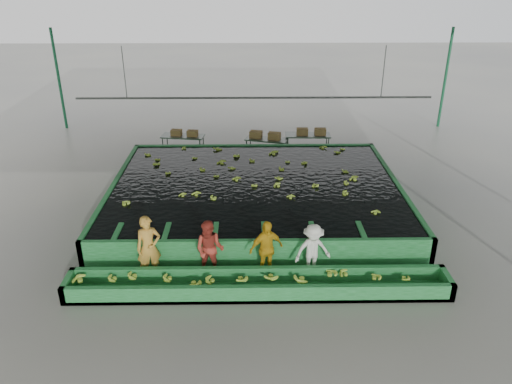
{
  "coord_description": "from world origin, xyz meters",
  "views": [
    {
      "loc": [
        -0.21,
        -14.35,
        7.91
      ],
      "look_at": [
        0.0,
        0.5,
        1.0
      ],
      "focal_mm": 35.0,
      "sensor_mm": 36.0,
      "label": 1
    }
  ],
  "objects_px": {
    "box_stack_mid": "(265,138)",
    "packing_table_left": "(183,145)",
    "sorting_trough": "(258,284)",
    "worker_c": "(266,249)",
    "box_stack_right": "(311,135)",
    "worker_b": "(210,249)",
    "packing_table_mid": "(266,148)",
    "flotation_tank": "(256,194)",
    "worker_d": "(313,250)",
    "packing_table_right": "(307,144)",
    "worker_a": "(149,247)",
    "box_stack_left": "(185,136)"
  },
  "relations": [
    {
      "from": "box_stack_left",
      "to": "box_stack_right",
      "type": "bearing_deg",
      "value": -0.76
    },
    {
      "from": "packing_table_left",
      "to": "worker_c",
      "type": "bearing_deg",
      "value": -70.56
    },
    {
      "from": "packing_table_mid",
      "to": "flotation_tank",
      "type": "bearing_deg",
      "value": -96.27
    },
    {
      "from": "worker_c",
      "to": "worker_d",
      "type": "xyz_separation_m",
      "value": [
        1.26,
        0.0,
        -0.06
      ]
    },
    {
      "from": "flotation_tank",
      "to": "worker_b",
      "type": "height_order",
      "value": "worker_b"
    },
    {
      "from": "box_stack_right",
      "to": "worker_b",
      "type": "bearing_deg",
      "value": -111.92
    },
    {
      "from": "packing_table_left",
      "to": "packing_table_right",
      "type": "relative_size",
      "value": 0.94
    },
    {
      "from": "worker_d",
      "to": "box_stack_left",
      "type": "height_order",
      "value": "worker_d"
    },
    {
      "from": "sorting_trough",
      "to": "packing_table_right",
      "type": "xyz_separation_m",
      "value": [
        2.39,
        10.34,
        0.2
      ]
    },
    {
      "from": "worker_a",
      "to": "worker_d",
      "type": "xyz_separation_m",
      "value": [
        4.42,
        0.0,
        -0.13
      ]
    },
    {
      "from": "worker_b",
      "to": "worker_c",
      "type": "height_order",
      "value": "same"
    },
    {
      "from": "packing_table_left",
      "to": "packing_table_mid",
      "type": "xyz_separation_m",
      "value": [
        3.7,
        -0.4,
        -0.01
      ]
    },
    {
      "from": "worker_c",
      "to": "box_stack_right",
      "type": "bearing_deg",
      "value": 52.62
    },
    {
      "from": "worker_d",
      "to": "packing_table_left",
      "type": "distance_m",
      "value": 10.69
    },
    {
      "from": "worker_c",
      "to": "sorting_trough",
      "type": "bearing_deg",
      "value": -129.64
    },
    {
      "from": "worker_b",
      "to": "packing_table_mid",
      "type": "height_order",
      "value": "worker_b"
    },
    {
      "from": "worker_b",
      "to": "sorting_trough",
      "type": "bearing_deg",
      "value": -19.76
    },
    {
      "from": "sorting_trough",
      "to": "box_stack_mid",
      "type": "xyz_separation_m",
      "value": [
        0.48,
        10.06,
        0.57
      ]
    },
    {
      "from": "worker_b",
      "to": "packing_table_right",
      "type": "relative_size",
      "value": 0.84
    },
    {
      "from": "flotation_tank",
      "to": "worker_b",
      "type": "distance_m",
      "value": 4.51
    },
    {
      "from": "worker_b",
      "to": "worker_c",
      "type": "bearing_deg",
      "value": 11.96
    },
    {
      "from": "worker_b",
      "to": "box_stack_left",
      "type": "xyz_separation_m",
      "value": [
        -1.79,
        9.59,
        0.02
      ]
    },
    {
      "from": "flotation_tank",
      "to": "packing_table_mid",
      "type": "height_order",
      "value": "flotation_tank"
    },
    {
      "from": "packing_table_left",
      "to": "worker_a",
      "type": "bearing_deg",
      "value": -88.61
    },
    {
      "from": "flotation_tank",
      "to": "box_stack_left",
      "type": "distance_m",
      "value": 6.13
    },
    {
      "from": "worker_c",
      "to": "box_stack_left",
      "type": "xyz_separation_m",
      "value": [
        -3.31,
        9.59,
        0.02
      ]
    },
    {
      "from": "worker_a",
      "to": "box_stack_mid",
      "type": "distance_m",
      "value": 9.87
    },
    {
      "from": "worker_a",
      "to": "packing_table_right",
      "type": "distance_m",
      "value": 10.93
    },
    {
      "from": "worker_c",
      "to": "box_stack_left",
      "type": "distance_m",
      "value": 10.14
    },
    {
      "from": "packing_table_right",
      "to": "box_stack_mid",
      "type": "xyz_separation_m",
      "value": [
        -1.91,
        -0.28,
        0.37
      ]
    },
    {
      "from": "worker_c",
      "to": "packing_table_right",
      "type": "bearing_deg",
      "value": 53.47
    },
    {
      "from": "packing_table_mid",
      "to": "worker_d",
      "type": "bearing_deg",
      "value": -84.09
    },
    {
      "from": "sorting_trough",
      "to": "worker_c",
      "type": "height_order",
      "value": "worker_c"
    },
    {
      "from": "worker_c",
      "to": "packing_table_right",
      "type": "height_order",
      "value": "worker_c"
    },
    {
      "from": "worker_a",
      "to": "packing_table_left",
      "type": "height_order",
      "value": "worker_a"
    },
    {
      "from": "worker_d",
      "to": "packing_table_right",
      "type": "distance_m",
      "value": 9.58
    },
    {
      "from": "box_stack_mid",
      "to": "packing_table_left",
      "type": "bearing_deg",
      "value": 174.5
    },
    {
      "from": "sorting_trough",
      "to": "box_stack_right",
      "type": "distance_m",
      "value": 10.64
    },
    {
      "from": "flotation_tank",
      "to": "worker_c",
      "type": "xyz_separation_m",
      "value": [
        0.23,
        -4.3,
        0.38
      ]
    },
    {
      "from": "worker_a",
      "to": "packing_table_left",
      "type": "distance_m",
      "value": 9.63
    },
    {
      "from": "worker_c",
      "to": "worker_a",
      "type": "bearing_deg",
      "value": 156.24
    },
    {
      "from": "worker_a",
      "to": "box_stack_left",
      "type": "bearing_deg",
      "value": 70.06
    },
    {
      "from": "box_stack_left",
      "to": "worker_d",
      "type": "bearing_deg",
      "value": -64.5
    },
    {
      "from": "worker_c",
      "to": "box_stack_left",
      "type": "bearing_deg",
      "value": 85.28
    },
    {
      "from": "worker_d",
      "to": "box_stack_mid",
      "type": "distance_m",
      "value": 9.32
    },
    {
      "from": "box_stack_left",
      "to": "worker_c",
      "type": "bearing_deg",
      "value": -70.96
    },
    {
      "from": "flotation_tank",
      "to": "worker_a",
      "type": "height_order",
      "value": "worker_a"
    },
    {
      "from": "sorting_trough",
      "to": "packing_table_mid",
      "type": "relative_size",
      "value": 5.53
    },
    {
      "from": "packing_table_right",
      "to": "box_stack_mid",
      "type": "height_order",
      "value": "box_stack_mid"
    },
    {
      "from": "box_stack_left",
      "to": "packing_table_right",
      "type": "bearing_deg",
      "value": -0.52
    }
  ]
}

